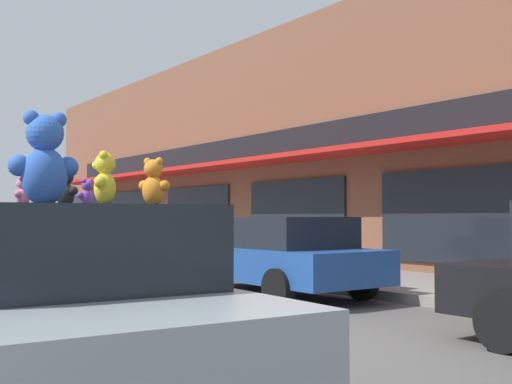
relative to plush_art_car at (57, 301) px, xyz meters
name	(u,v)px	position (x,y,z in m)	size (l,w,h in m)	color
ground_plane	(269,347)	(2.55, 0.78, -0.77)	(260.00, 260.00, 0.00)	#514F4C
storefront_row	(357,159)	(14.59, 11.56, 2.67)	(11.35, 31.67, 6.88)	brown
plush_art_car	(57,301)	(0.00, 0.00, 0.00)	(2.12, 4.55, 1.47)	#8C999E
teddy_bear_giant	(44,160)	(-0.13, -0.08, 1.03)	(0.52, 0.33, 0.69)	blue
teddy_bear_black	(66,188)	(0.33, 0.79, 0.87)	(0.20, 0.27, 0.35)	black
teddy_bear_purple	(87,193)	(0.36, 0.37, 0.82)	(0.18, 0.12, 0.24)	purple
teddy_bear_orange	(153,182)	(0.42, -0.72, 0.86)	(0.20, 0.25, 0.33)	orange
teddy_bear_yellow	(105,179)	(0.05, -0.75, 0.87)	(0.22, 0.26, 0.35)	yellow
teddy_bear_pink	(23,192)	(-0.01, 0.89, 0.83)	(0.18, 0.19, 0.27)	pink
parked_car_far_center	(271,253)	(5.22, 4.26, -0.01)	(1.96, 4.31, 1.38)	#1E4793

